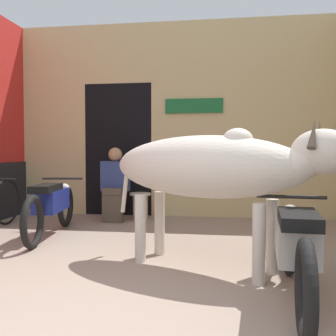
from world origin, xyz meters
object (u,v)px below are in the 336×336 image
(plastic_stool, at_px, (140,205))
(shopkeeper_seated, at_px, (115,183))
(motorcycle_far, at_px, (51,204))
(motorcycle_near, at_px, (296,245))
(cow, at_px, (213,168))

(plastic_stool, bearing_deg, shopkeeper_seated, -147.58)
(motorcycle_far, bearing_deg, motorcycle_near, -33.91)
(motorcycle_near, xyz_separation_m, plastic_stool, (-1.90, 3.31, -0.18))
(motorcycle_near, xyz_separation_m, shopkeeper_seated, (-2.26, 3.08, 0.20))
(motorcycle_far, distance_m, plastic_stool, 1.70)
(cow, distance_m, motorcycle_near, 1.10)
(motorcycle_near, bearing_deg, shopkeeper_seated, 126.34)
(plastic_stool, bearing_deg, motorcycle_near, -60.20)
(cow, xyz_separation_m, plastic_stool, (-1.26, 2.60, -0.73))
(cow, bearing_deg, plastic_stool, 115.88)
(motorcycle_near, relative_size, shopkeeper_seated, 1.63)
(plastic_stool, bearing_deg, motorcycle_far, -121.20)
(motorcycle_far, relative_size, plastic_stool, 4.51)
(cow, relative_size, plastic_stool, 5.30)
(cow, height_order, motorcycle_near, cow)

